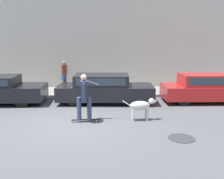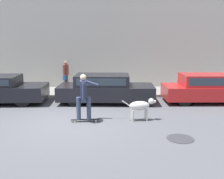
# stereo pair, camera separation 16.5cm
# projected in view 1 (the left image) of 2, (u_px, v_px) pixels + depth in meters

# --- Properties ---
(ground_plane) EXTENTS (36.00, 36.00, 0.00)m
(ground_plane) POSITION_uv_depth(u_px,v_px,m) (75.00, 123.00, 9.17)
(ground_plane) COLOR #545459
(back_wall) EXTENTS (32.00, 0.30, 5.56)m
(back_wall) POSITION_uv_depth(u_px,v_px,m) (86.00, 41.00, 15.16)
(back_wall) COLOR #ADA89E
(back_wall) RESTS_ON ground_plane
(sidewalk_curb) EXTENTS (30.00, 2.42, 0.14)m
(sidewalk_curb) POSITION_uv_depth(u_px,v_px,m) (85.00, 92.00, 14.31)
(sidewalk_curb) COLOR gray
(sidewalk_curb) RESTS_ON ground_plane
(parked_car_1) EXTENTS (4.42, 1.90, 1.31)m
(parked_car_1) POSITION_uv_depth(u_px,v_px,m) (104.00, 89.00, 12.02)
(parked_car_1) COLOR black
(parked_car_1) RESTS_ON ground_plane
(parked_car_2) EXTENTS (4.08, 1.73, 1.32)m
(parked_car_2) POSITION_uv_depth(u_px,v_px,m) (206.00, 88.00, 12.17)
(parked_car_2) COLOR black
(parked_car_2) RESTS_ON ground_plane
(dog) EXTENTS (1.23, 0.41, 0.80)m
(dog) POSITION_uv_depth(u_px,v_px,m) (141.00, 106.00, 9.39)
(dog) COLOR beige
(dog) RESTS_ON ground_plane
(skateboarder) EXTENTS (2.88, 0.63, 1.70)m
(skateboarder) POSITION_uv_depth(u_px,v_px,m) (84.00, 95.00, 9.12)
(skateboarder) COLOR beige
(skateboarder) RESTS_ON ground_plane
(pedestrian_with_bag) EXTENTS (0.26, 0.67, 1.58)m
(pedestrian_with_bag) POSITION_uv_depth(u_px,v_px,m) (64.00, 74.00, 14.55)
(pedestrian_with_bag) COLOR #28282D
(pedestrian_with_bag) RESTS_ON sidewalk_curb
(manhole_cover) EXTENTS (0.80, 0.80, 0.01)m
(manhole_cover) POSITION_uv_depth(u_px,v_px,m) (182.00, 138.00, 7.73)
(manhole_cover) COLOR #38383D
(manhole_cover) RESTS_ON ground_plane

